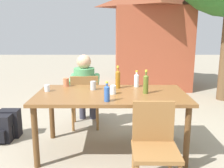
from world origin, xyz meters
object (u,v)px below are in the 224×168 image
Objects in this scene: chair_near_right at (155,142)px; bottle_blue at (108,93)px; backpack_by_near_side at (11,124)px; person_in_white_shirt at (86,87)px; brick_kiosk at (152,35)px; cup_terracotta at (67,82)px; cup_glass at (48,88)px; bottle_olive at (147,83)px; backpack_by_far_side at (1,129)px; bottle_amber at (119,79)px; dining_table at (112,100)px; cup_white at (114,90)px; cup_steel at (94,86)px; chair_far_left at (86,99)px; bottle_clear at (137,80)px.

bottle_blue reaches higher than chair_near_right.
backpack_by_near_side is (-1.45, 0.80, -0.68)m from bottle_blue.
brick_kiosk reaches higher than person_in_white_shirt.
cup_terracotta is 1.07m from backpack_by_near_side.
cup_glass reaches higher than backpack_by_near_side.
cup_glass is at bearing 175.33° from bottle_olive.
bottle_amber is at bearing 0.58° from backpack_by_far_side.
bottle_blue reaches higher than dining_table.
cup_glass is at bearing -168.98° from bottle_amber.
cup_white is 0.28× the size of backpack_by_far_side.
dining_table is 17.26× the size of cup_white.
chair_near_right reaches higher than cup_glass.
chair_near_right is 2.84× the size of bottle_amber.
cup_terracotta is at bearing 147.41° from cup_white.
chair_far_left is at bearing 106.41° from cup_steel.
chair_far_left is 0.71m from cup_steel.
chair_far_left is at bearing 17.42° from backpack_by_near_side.
bottle_clear is (0.39, 0.72, 0.00)m from bottle_blue.
cup_terracotta is (-0.58, 0.74, -0.04)m from bottle_blue.
backpack_by_far_side is at bearing 152.29° from chair_near_right.
bottle_clear reaches higher than backpack_by_far_side.
cup_white is at bearing 77.98° from bottle_blue.
dining_table is at bearing -6.96° from cup_glass.
dining_table is 0.40m from bottle_blue.
chair_far_left reaches higher than cup_glass.
bottle_olive is 1.31× the size of bottle_clear.
bottle_blue is 0.58× the size of backpack_by_far_side.
chair_far_left is at bearing 135.10° from bottle_amber.
cup_steel is at bearing -73.59° from chair_far_left.
cup_terracotta is at bearing 160.05° from bottle_olive.
person_in_white_shirt is at bearing 22.67° from backpack_by_near_side.
cup_terracotta is 0.44m from cup_steel.
person_in_white_shirt is 1.25m from backpack_by_near_side.
bottle_clear is at bearing 50.49° from cup_white.
brick_kiosk reaches higher than cup_terracotta.
person_in_white_shirt is 0.58m from cup_terracotta.
chair_far_left is 10.19× the size of cup_glass.
cup_steel is 0.30× the size of backpack_by_far_side.
bottle_olive is 2.73× the size of cup_white.
chair_near_right is 2.29m from backpack_by_near_side.
backpack_by_near_side is (-1.58, 0.16, -0.71)m from bottle_amber.
cup_white is 1.71m from backpack_by_near_side.
backpack_by_near_side is at bearing 163.48° from dining_table.
brick_kiosk is (0.97, 3.54, 0.48)m from bottle_amber.
dining_table is 0.99m from person_in_white_shirt.
person_in_white_shirt is 0.84m from bottle_amber.
chair_far_left is 1.22m from bottle_olive.
chair_far_left is at bearing -86.48° from person_in_white_shirt.
person_in_white_shirt reaches higher than chair_near_right.
bottle_amber is 3.70m from brick_kiosk.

